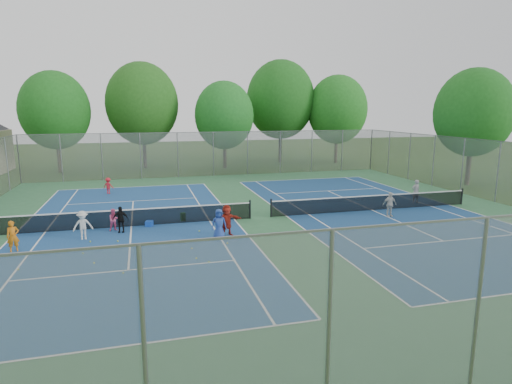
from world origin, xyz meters
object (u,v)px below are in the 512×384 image
at_px(instructor, 416,191).
at_px(ball_crate, 149,224).
at_px(net_left, 131,218).
at_px(net_right, 372,203).
at_px(ball_hopper, 183,217).

bearing_deg(instructor, ball_crate, 4.04).
relative_size(net_left, net_right, 1.00).
height_order(net_right, instructor, instructor).
height_order(net_left, net_right, same).
bearing_deg(ball_hopper, instructor, 3.05).
bearing_deg(net_left, net_right, 0.00).
distance_m(net_right, ball_hopper, 11.30).
distance_m(net_left, ball_hopper, 2.75).
height_order(ball_crate, instructor, instructor).
height_order(net_right, ball_crate, net_right).
xyz_separation_m(net_right, ball_hopper, (-11.29, 0.40, -0.22)).
bearing_deg(ball_crate, instructor, 4.80).
xyz_separation_m(ball_crate, instructor, (16.91, 1.42, 0.61)).
distance_m(net_left, ball_crate, 0.98).
bearing_deg(ball_hopper, net_right, -2.01).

